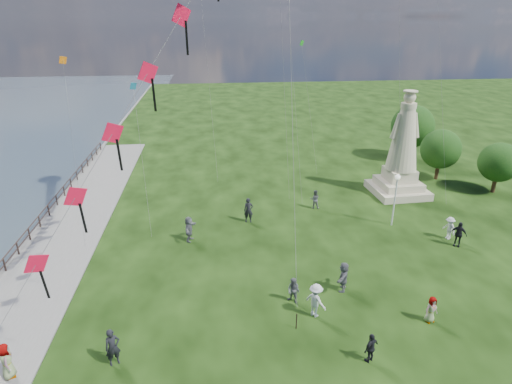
{
  "coord_description": "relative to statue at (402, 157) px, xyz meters",
  "views": [
    {
      "loc": [
        -3.41,
        -14.05,
        14.62
      ],
      "look_at": [
        -1.0,
        8.0,
        5.5
      ],
      "focal_mm": 30.0,
      "sensor_mm": 36.0,
      "label": 1
    }
  ],
  "objects": [
    {
      "name": "waterfront",
      "position": [
        -28.2,
        -10.65,
        -3.48
      ],
      "size": [
        200.0,
        200.0,
        1.51
      ],
      "color": "#2D3744",
      "rests_on": "ground"
    },
    {
      "name": "statue",
      "position": [
        0.0,
        0.0,
        0.0
      ],
      "size": [
        4.68,
        4.68,
        9.05
      ],
      "rotation": [
        0.0,
        0.0,
        0.05
      ],
      "color": "beige",
      "rests_on": "ground"
    },
    {
      "name": "lamppost",
      "position": [
        -3.01,
        -5.98,
        -0.49
      ],
      "size": [
        0.38,
        0.38,
        4.06
      ],
      "color": "silver",
      "rests_on": "ground"
    },
    {
      "name": "tree_row",
      "position": [
        6.03,
        5.43,
        -0.11
      ],
      "size": [
        7.38,
        14.03,
        5.98
      ],
      "color": "#382314",
      "rests_on": "ground"
    },
    {
      "name": "person_0",
      "position": [
        -21.12,
        -18.06,
        -2.5
      ],
      "size": [
        0.8,
        0.69,
        1.84
      ],
      "primitive_type": "imported",
      "rotation": [
        0.0,
        0.0,
        0.46
      ],
      "color": "black",
      "rests_on": "ground"
    },
    {
      "name": "person_1",
      "position": [
        -12.21,
        -14.5,
        -2.66
      ],
      "size": [
        0.85,
        0.83,
        1.51
      ],
      "primitive_type": "imported",
      "rotation": [
        0.0,
        0.0,
        -0.74
      ],
      "color": "#595960",
      "rests_on": "ground"
    },
    {
      "name": "person_2",
      "position": [
        -11.28,
        -15.73,
        -2.47
      ],
      "size": [
        1.26,
        1.35,
        1.9
      ],
      "primitive_type": "imported",
      "rotation": [
        0.0,
        0.0,
        2.25
      ],
      "color": "silver",
      "rests_on": "ground"
    },
    {
      "name": "person_3",
      "position": [
        -9.55,
        -19.18,
        -2.66
      ],
      "size": [
        1.0,
        0.86,
        1.52
      ],
      "primitive_type": "imported",
      "rotation": [
        0.0,
        0.0,
        3.71
      ],
      "color": "black",
      "rests_on": "ground"
    },
    {
      "name": "person_4",
      "position": [
        -5.5,
        -16.85,
        -2.68
      ],
      "size": [
        0.81,
        0.61,
        1.47
      ],
      "primitive_type": "imported",
      "rotation": [
        0.0,
        0.0,
        0.26
      ],
      "color": "#595960",
      "rests_on": "ground"
    },
    {
      "name": "person_5",
      "position": [
        -18.12,
        -6.79,
        -2.5
      ],
      "size": [
        1.2,
        1.85,
        1.84
      ],
      "primitive_type": "imported",
      "rotation": [
        0.0,
        0.0,
        1.28
      ],
      "color": "#595960",
      "rests_on": "ground"
    },
    {
      "name": "person_6",
      "position": [
        -13.73,
        -4.27,
        -2.45
      ],
      "size": [
        0.73,
        0.5,
        1.93
      ],
      "primitive_type": "imported",
      "rotation": [
        0.0,
        0.0,
        -0.05
      ],
      "color": "black",
      "rests_on": "ground"
    },
    {
      "name": "person_7",
      "position": [
        -8.11,
        -2.33,
        -2.63
      ],
      "size": [
        0.84,
        0.61,
        1.58
      ],
      "primitive_type": "imported",
      "rotation": [
        0.0,
        0.0,
        2.96
      ],
      "color": "#595960",
      "rests_on": "ground"
    },
    {
      "name": "person_8",
      "position": [
        0.08,
        -8.5,
        -2.58
      ],
      "size": [
        0.78,
        1.18,
        1.67
      ],
      "primitive_type": "imported",
      "rotation": [
        0.0,
        0.0,
        -1.35
      ],
      "color": "silver",
      "rests_on": "ground"
    },
    {
      "name": "person_9",
      "position": [
        0.17,
        -9.52,
        -2.52
      ],
      "size": [
        1.16,
        1.08,
        1.8
      ],
      "primitive_type": "imported",
      "rotation": [
        0.0,
        0.0,
        -0.67
      ],
      "color": "black",
      "rests_on": "ground"
    },
    {
      "name": "person_10",
      "position": [
        -25.48,
        -18.43,
        -2.56
      ],
      "size": [
        0.79,
        0.97,
        1.71
      ],
      "primitive_type": "imported",
      "rotation": [
        0.0,
        0.0,
        1.96
      ],
      "color": "#595960",
      "rests_on": "ground"
    },
    {
      "name": "person_11",
      "position": [
        -9.16,
        -13.68,
        -2.52
      ],
      "size": [
        1.37,
        1.81,
        1.8
      ],
      "primitive_type": "imported",
      "rotation": [
        0.0,
        0.0,
        4.27
      ],
      "color": "#595960",
      "rests_on": "ground"
    },
    {
      "name": "red_kite_train",
      "position": [
        -19.85,
        -15.03,
        7.42
      ],
      "size": [
        11.01,
        9.35,
        17.48
      ],
      "color": "black",
      "rests_on": "ground"
    },
    {
      "name": "small_kites",
      "position": [
        -10.78,
        2.95,
        10.41
      ],
      "size": [
        29.44,
        17.88,
        25.58
      ],
      "color": "#17678B",
      "rests_on": "ground"
    }
  ]
}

